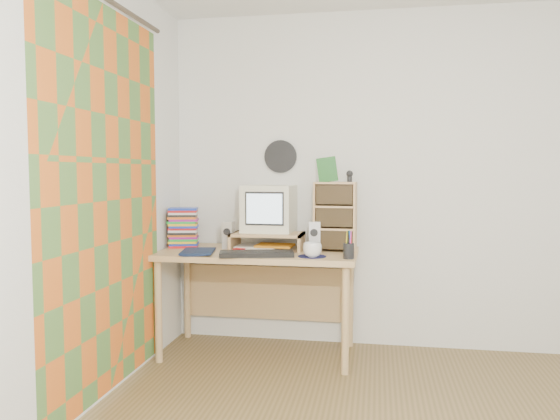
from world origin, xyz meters
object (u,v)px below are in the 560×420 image
at_px(crt_monitor, 268,209).
at_px(cd_rack, 335,216).
at_px(desk, 260,268).
at_px(mug, 312,250).
at_px(dvd_stack, 183,227).
at_px(keyboard, 257,254).
at_px(diary, 182,250).

xyz_separation_m(crt_monitor, cd_rack, (0.50, -0.05, -0.05)).
bearing_deg(desk, mug, -34.29).
xyz_separation_m(desk, mug, (0.42, -0.28, 0.18)).
bearing_deg(cd_rack, dvd_stack, -176.64).
bearing_deg(desk, dvd_stack, 176.81).
height_order(crt_monitor, keyboard, crt_monitor).
bearing_deg(dvd_stack, diary, -84.85).
bearing_deg(crt_monitor, desk, -114.28).
distance_m(desk, keyboard, 0.34).
xyz_separation_m(desk, cd_rack, (0.54, 0.04, 0.38)).
xyz_separation_m(keyboard, cd_rack, (0.50, 0.35, 0.23)).
bearing_deg(diary, keyboard, -13.63).
bearing_deg(diary, crt_monitor, 23.82).
distance_m(desk, mug, 0.53).
height_order(crt_monitor, diary, crt_monitor).
relative_size(desk, diary, 5.26).
bearing_deg(desk, diary, -150.28).
bearing_deg(cd_rack, keyboard, -142.02).
relative_size(crt_monitor, keyboard, 0.73).
height_order(cd_rack, diary, cd_rack).
distance_m(crt_monitor, cd_rack, 0.50).
bearing_deg(diary, cd_rack, 6.57).
relative_size(desk, crt_monitor, 3.88).
relative_size(crt_monitor, cd_rack, 0.73).
relative_size(keyboard, diary, 1.85).
relative_size(keyboard, mug, 4.00).
distance_m(keyboard, dvd_stack, 0.74).
xyz_separation_m(dvd_stack, diary, (0.11, -0.31, -0.12)).
height_order(crt_monitor, cd_rack, cd_rack).
xyz_separation_m(desk, diary, (-0.49, -0.28, 0.16)).
distance_m(crt_monitor, keyboard, 0.48).
relative_size(keyboard, cd_rack, 1.00).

